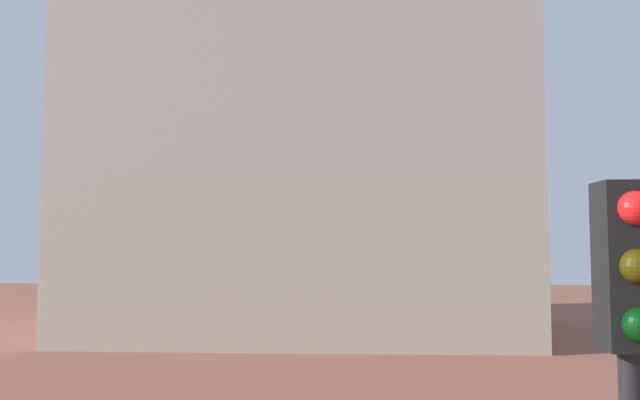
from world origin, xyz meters
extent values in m
cube|color=#B2A893|center=(-2.10, 33.05, 9.13)|extent=(22.23, 14.23, 18.26)
cube|color=#B2A893|center=(0.08, 33.05, 16.68)|extent=(4.03, 4.03, 33.36)
cylinder|color=#B2A893|center=(-11.71, 27.43, 11.11)|extent=(2.80, 2.80, 22.23)
cylinder|color=#B2A893|center=(7.52, 27.43, 10.40)|extent=(2.80, 2.80, 20.81)
cube|color=black|center=(2.01, 2.75, 4.62)|extent=(0.28, 0.24, 0.90)
sphere|color=red|center=(2.01, 2.62, 4.92)|extent=(0.18, 0.18, 0.18)
sphere|color=#3C3306|center=(2.01, 2.62, 4.62)|extent=(0.18, 0.18, 0.18)
sphere|color=#06330C|center=(2.01, 2.62, 4.32)|extent=(0.18, 0.18, 0.18)
camera|label=1|loc=(0.53, -0.62, 4.74)|focal=34.42mm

